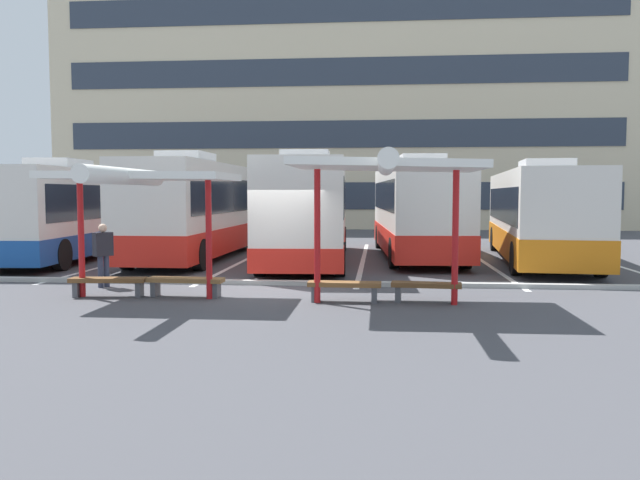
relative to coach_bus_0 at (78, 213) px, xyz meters
The scene contains 21 objects.
ground_plane 11.23m from the coach_bus_0, 39.68° to the right, with size 160.00×160.00×0.00m, color #47474C.
terminal_building 29.87m from the coach_bus_0, 72.59° to the left, with size 39.59×15.79×23.07m.
coach_bus_0 is the anchor object (origin of this frame).
coach_bus_1 4.59m from the coach_bus_0, ahead, with size 2.76×10.85×3.82m.
coach_bus_2 8.76m from the coach_bus_0, ahead, with size 3.14×11.61×3.79m.
coach_bus_3 12.69m from the coach_bus_0, ahead, with size 3.19×10.96×3.76m.
coach_bus_4 16.82m from the coach_bus_0, ahead, with size 3.68×11.65×3.50m.
lane_stripe_0 2.64m from the coach_bus_0, behind, with size 0.16×14.00×0.01m, color white.
lane_stripe_1 2.75m from the coach_bus_0, ahead, with size 0.16×14.00×0.01m, color white.
lane_stripe_2 6.64m from the coach_bus_0, ahead, with size 0.16×14.00×0.01m, color white.
lane_stripe_3 10.79m from the coach_bus_0, ahead, with size 0.16×14.00×0.01m, color white.
lane_stripe_4 14.99m from the coach_bus_0, ahead, with size 0.16×14.00×0.01m, color white.
lane_stripe_5 19.21m from the coach_bus_0, ahead, with size 0.16×14.00×0.01m, color white.
waiting_shelter_0 10.82m from the coach_bus_0, 57.03° to the right, with size 4.03×4.37×2.95m.
bench_0 10.14m from the coach_bus_0, 60.44° to the right, with size 1.78×0.58×0.45m.
bench_1 11.01m from the coach_bus_0, 51.81° to the right, with size 1.80×0.50×0.45m.
waiting_shelter_1 14.78m from the coach_bus_0, 39.43° to the right, with size 3.99×5.03×3.17m.
bench_2 13.83m from the coach_bus_0, 40.45° to the right, with size 1.63×0.45×0.45m.
bench_3 15.21m from the coach_bus_0, 35.86° to the right, with size 1.56×0.56×0.45m.
platform_kerb 10.84m from the coach_bus_0, 37.16° to the right, with size 44.00×0.24×0.12m, color #ADADA8.
waiting_passenger_0 8.44m from the coach_bus_0, 60.03° to the right, with size 0.46×0.51×1.63m.
Camera 1 is at (2.69, -15.92, 2.42)m, focal length 35.96 mm.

